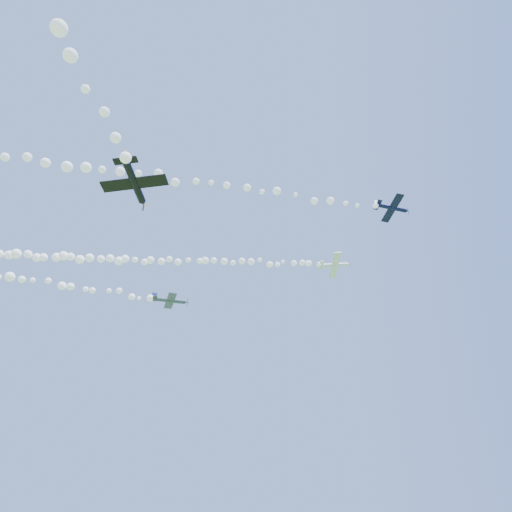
# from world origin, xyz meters

# --- Properties ---
(plane_white) EXTENTS (7.55, 7.86, 2.45)m
(plane_white) POSITION_xyz_m (20.44, 14.20, 55.86)
(plane_white) COLOR white
(smoke_trail_white) EXTENTS (73.77, 18.14, 3.14)m
(smoke_trail_white) POSITION_xyz_m (-18.60, 5.74, 55.54)
(smoke_trail_white) COLOR white
(plane_navy) EXTENTS (6.35, 6.69, 2.52)m
(plane_navy) POSITION_xyz_m (30.08, -7.20, 52.41)
(plane_navy) COLOR black
(smoke_trail_navy) EXTENTS (77.51, 28.88, 2.56)m
(smoke_trail_navy) POSITION_xyz_m (-10.40, -21.50, 52.23)
(smoke_trail_navy) COLOR white
(plane_grey) EXTENTS (7.19, 7.58, 1.99)m
(plane_grey) POSITION_xyz_m (-13.10, 4.84, 44.45)
(plane_grey) COLOR #384051
(plane_black) EXTENTS (7.88, 7.51, 2.95)m
(plane_black) POSITION_xyz_m (-4.52, -32.70, 38.28)
(plane_black) COLOR black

